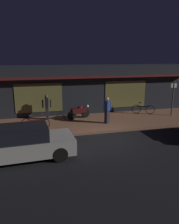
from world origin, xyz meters
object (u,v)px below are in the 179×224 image
(bicycle_parked, at_px, (35,123))
(sign_post, at_px, (173,97))
(bicycle_extra, at_px, (143,109))
(motorcycle, at_px, (79,111))
(parked_car_near, at_px, (24,143))
(person_bystander, at_px, (107,110))
(person_photographer, at_px, (47,107))

(bicycle_parked, bearing_deg, sign_post, 4.66)
(bicycle_extra, bearing_deg, sign_post, -27.98)
(motorcycle, distance_m, bicycle_parked, 3.33)
(bicycle_parked, distance_m, sign_post, 9.59)
(parked_car_near, bearing_deg, person_bystander, 36.02)
(bicycle_parked, xyz_separation_m, person_bystander, (4.42, 0.13, 0.52))
(person_photographer, bearing_deg, bicycle_extra, -2.03)
(bicycle_extra, height_order, person_bystander, person_bystander)
(motorcycle, height_order, bicycle_parked, motorcycle)
(bicycle_parked, bearing_deg, parked_car_near, -98.32)
(person_bystander, relative_size, sign_post, 0.70)
(motorcycle, height_order, bicycle_extra, motorcycle)
(bicycle_extra, bearing_deg, parked_car_near, -148.06)
(motorcycle, bearing_deg, parked_car_near, -124.25)
(motorcycle, bearing_deg, bicycle_extra, 1.42)
(person_bystander, height_order, sign_post, sign_post)
(person_bystander, xyz_separation_m, parked_car_near, (-4.92, -3.58, -0.32))
(bicycle_parked, xyz_separation_m, person_photographer, (0.80, 1.95, 0.52))
(sign_post, xyz_separation_m, parked_car_near, (-10.01, -4.22, -0.81))
(motorcycle, distance_m, sign_post, 6.69)
(motorcycle, bearing_deg, person_bystander, -44.08)
(motorcycle, distance_m, person_photographer, 2.18)
(person_bystander, distance_m, parked_car_near, 6.09)
(bicycle_parked, height_order, sign_post, sign_post)
(motorcycle, xyz_separation_m, parked_car_near, (-3.42, -5.03, 0.06))
(bicycle_parked, xyz_separation_m, bicycle_extra, (7.76, 1.70, 0.00))
(bicycle_extra, height_order, parked_car_near, parked_car_near)
(bicycle_extra, xyz_separation_m, parked_car_near, (-8.26, -5.15, 0.20))
(bicycle_extra, bearing_deg, person_bystander, -154.80)
(sign_post, height_order, parked_car_near, sign_post)
(bicycle_extra, bearing_deg, motorcycle, -178.58)
(motorcycle, relative_size, bicycle_parked, 0.99)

